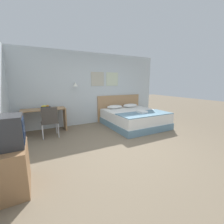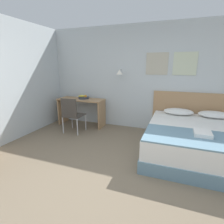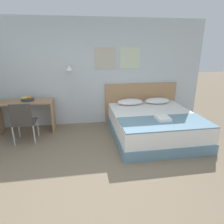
% 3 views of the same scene
% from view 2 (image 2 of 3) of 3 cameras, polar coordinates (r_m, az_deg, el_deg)
% --- Properties ---
extents(ground_plane, '(24.00, 24.00, 0.00)m').
position_cam_2_polar(ground_plane, '(2.66, -3.27, -23.68)').
color(ground_plane, '#756651').
extents(wall_back, '(5.87, 0.31, 2.65)m').
position_cam_2_polar(wall_back, '(4.62, 9.91, 10.65)').
color(wall_back, silver).
rests_on(wall_back, ground_plane).
extents(bed, '(1.84, 2.05, 0.55)m').
position_cam_2_polar(bed, '(3.72, 26.05, -8.54)').
color(bed, '#66899E').
rests_on(bed, ground_plane).
extents(headboard, '(1.96, 0.06, 1.05)m').
position_cam_2_polar(headboard, '(4.64, 25.28, -0.69)').
color(headboard, '#A87F56').
rests_on(headboard, ground_plane).
extents(pillow_left, '(0.66, 0.38, 0.14)m').
position_cam_2_polar(pillow_left, '(4.33, 20.86, 0.14)').
color(pillow_left, white).
rests_on(pillow_left, bed).
extents(pillow_right, '(0.66, 0.38, 0.14)m').
position_cam_2_polar(pillow_right, '(4.41, 30.43, -0.73)').
color(pillow_right, white).
rests_on(pillow_right, bed).
extents(throw_blanket, '(1.79, 0.82, 0.02)m').
position_cam_2_polar(throw_blanket, '(3.06, 27.63, -7.77)').
color(throw_blanket, '#66899E').
rests_on(throw_blanket, bed).
extents(folded_towel_near_foot, '(0.26, 0.33, 0.06)m').
position_cam_2_polar(folded_towel_near_foot, '(3.18, 27.49, -6.11)').
color(folded_towel_near_foot, white).
rests_on(folded_towel_near_foot, throw_blanket).
extents(desk, '(1.30, 0.49, 0.76)m').
position_cam_2_polar(desk, '(5.00, -10.00, 1.76)').
color(desk, '#A87F56').
rests_on(desk, ground_plane).
extents(desk_chair, '(0.45, 0.45, 0.90)m').
position_cam_2_polar(desk_chair, '(4.43, -13.05, -0.30)').
color(desk_chair, '#3D3833').
rests_on(desk_chair, ground_plane).
extents(fruit_bowl, '(0.29, 0.29, 0.11)m').
position_cam_2_polar(fruit_bowl, '(4.95, -9.25, 4.72)').
color(fruit_bowl, '#333842').
rests_on(fruit_bowl, desk).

